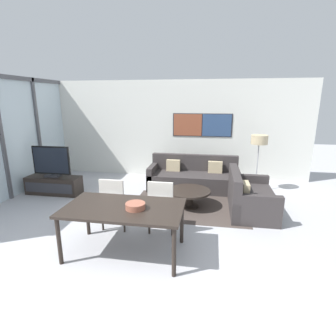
% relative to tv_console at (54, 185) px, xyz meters
% --- Properties ---
extents(ground_plane, '(24.00, 24.00, 0.00)m').
position_rel_tv_console_xyz_m(ground_plane, '(2.59, -3.01, -0.22)').
color(ground_plane, '#B2B2B7').
extents(wall_back, '(7.88, 0.09, 2.80)m').
position_rel_tv_console_xyz_m(wall_back, '(2.61, 2.05, 1.19)').
color(wall_back, silver).
rests_on(wall_back, ground_plane).
extents(window_wall_left, '(0.07, 5.06, 2.80)m').
position_rel_tv_console_xyz_m(window_wall_left, '(-0.84, -0.48, 1.32)').
color(window_wall_left, silver).
rests_on(window_wall_left, ground_plane).
extents(area_rug, '(2.47, 1.69, 0.01)m').
position_rel_tv_console_xyz_m(area_rug, '(3.36, -0.27, -0.21)').
color(area_rug, '#473D38').
rests_on(area_rug, ground_plane).
extents(tv_console, '(1.32, 0.46, 0.43)m').
position_rel_tv_console_xyz_m(tv_console, '(0.00, 0.00, 0.00)').
color(tv_console, black).
rests_on(tv_console, ground_plane).
extents(television, '(0.95, 0.20, 0.76)m').
position_rel_tv_console_xyz_m(television, '(0.00, 0.00, 0.58)').
color(television, '#2D2D33').
rests_on(television, tv_console).
extents(sofa_main, '(2.27, 0.88, 0.84)m').
position_rel_tv_console_xyz_m(sofa_main, '(3.36, 0.98, 0.06)').
color(sofa_main, '#383333').
rests_on(sofa_main, ground_plane).
extents(sofa_side, '(0.88, 1.47, 0.84)m').
position_rel_tv_console_xyz_m(sofa_side, '(4.57, -0.30, 0.06)').
color(sofa_side, '#383333').
rests_on(sofa_side, ground_plane).
extents(coffee_table, '(0.92, 0.92, 0.38)m').
position_rel_tv_console_xyz_m(coffee_table, '(3.36, -0.27, 0.07)').
color(coffee_table, black).
rests_on(coffee_table, ground_plane).
extents(dining_table, '(1.74, 0.98, 0.75)m').
position_rel_tv_console_xyz_m(dining_table, '(2.57, -2.18, 0.46)').
color(dining_table, black).
rests_on(dining_table, ground_plane).
extents(dining_chair_left, '(0.46, 0.46, 0.95)m').
position_rel_tv_console_xyz_m(dining_chair_left, '(2.15, -1.46, 0.32)').
color(dining_chair_left, beige).
rests_on(dining_chair_left, ground_plane).
extents(dining_chair_centre, '(0.46, 0.46, 0.95)m').
position_rel_tv_console_xyz_m(dining_chair_centre, '(2.99, -1.45, 0.32)').
color(dining_chair_centre, beige).
rests_on(dining_chair_centre, ground_plane).
extents(fruit_bowl, '(0.29, 0.29, 0.09)m').
position_rel_tv_console_xyz_m(fruit_bowl, '(2.76, -2.23, 0.58)').
color(fruit_bowl, '#995642').
rests_on(fruit_bowl, dining_table).
extents(floor_lamp, '(0.40, 0.40, 1.43)m').
position_rel_tv_console_xyz_m(floor_lamp, '(4.93, 1.01, 1.02)').
color(floor_lamp, '#2D2D33').
rests_on(floor_lamp, ground_plane).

